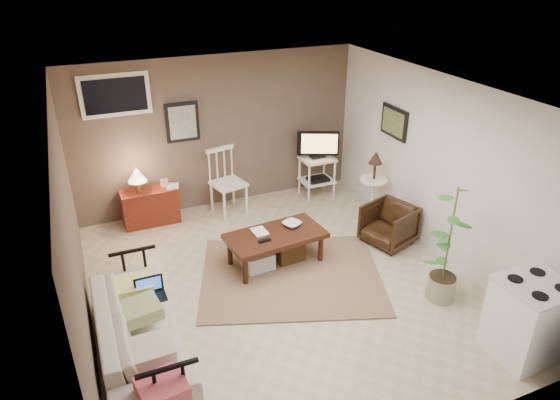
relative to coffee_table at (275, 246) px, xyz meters
name	(u,v)px	position (x,y,z in m)	size (l,w,h in m)	color
floor	(282,284)	(-0.10, -0.46, -0.27)	(5.00, 5.00, 0.00)	#C1B293
art_back	(183,122)	(-0.65, 2.01, 1.18)	(0.50, 0.03, 0.60)	black
art_right	(394,122)	(2.12, 0.59, 1.25)	(0.03, 0.60, 0.45)	black
window	(115,95)	(-1.55, 2.01, 1.68)	(0.96, 0.03, 0.60)	white
rug	(291,275)	(0.08, -0.35, -0.26)	(2.26, 1.81, 0.02)	#8B6A51
coffee_table	(275,246)	(0.00, 0.00, 0.00)	(1.32, 0.76, 0.48)	#3D1D10
sofa	(138,324)	(-1.90, -1.00, 0.12)	(2.00, 0.58, 0.78)	beige
sofa_pillows	(146,330)	(-1.86, -1.23, 0.21)	(0.38, 1.90, 0.13)	beige
sofa_end_rails	(150,325)	(-1.79, -1.00, 0.07)	(0.54, 2.00, 0.67)	black
laptop	(150,291)	(-1.71, -0.66, 0.24)	(0.31, 0.22, 0.21)	black
red_console	(149,203)	(-1.32, 1.78, 0.06)	(0.83, 0.37, 0.95)	maroon
spindle_chair	(228,184)	(-0.11, 1.67, 0.22)	(0.56, 0.56, 1.04)	white
tv_stand	(317,162)	(1.45, 1.64, 0.33)	(0.64, 0.44, 1.14)	white
side_table	(374,178)	(1.85, 0.58, 0.42)	(0.42, 0.42, 1.11)	white
armchair	(389,223)	(1.68, -0.14, 0.05)	(0.62, 0.58, 0.64)	black
potted_plant	(449,241)	(1.54, -1.46, 0.53)	(0.37, 0.37, 1.49)	#A29A80
stove	(529,319)	(1.72, -2.52, 0.16)	(0.67, 0.62, 0.87)	white
bowl	(292,218)	(0.29, 0.10, 0.30)	(0.23, 0.06, 0.23)	#3D1D10
book_table	(253,226)	(-0.26, 0.11, 0.31)	(0.18, 0.02, 0.25)	#3D1D10
book_console	(166,180)	(-1.03, 1.76, 0.40)	(0.18, 0.02, 0.24)	#3D1D10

